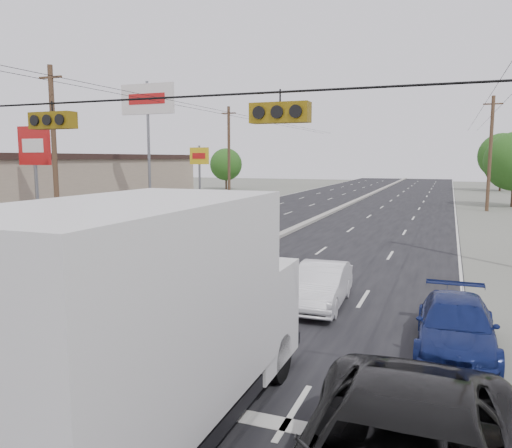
% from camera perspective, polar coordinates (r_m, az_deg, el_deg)
% --- Properties ---
extents(ground, '(200.00, 200.00, 0.00)m').
position_cam_1_polar(ground, '(13.33, -25.84, -13.75)').
color(ground, '#606356').
rests_on(ground, ground).
extents(road_surface, '(20.00, 160.00, 0.02)m').
position_cam_1_polar(road_surface, '(39.73, 7.51, 0.73)').
color(road_surface, black).
rests_on(road_surface, ground).
extents(center_median, '(0.50, 160.00, 0.20)m').
position_cam_1_polar(center_median, '(39.72, 7.51, 0.88)').
color(center_median, gray).
rests_on(center_median, ground).
extents(strip_mall, '(12.00, 42.00, 4.60)m').
position_cam_1_polar(strip_mall, '(48.61, -25.48, 4.02)').
color(strip_mall, tan).
rests_on(strip_mall, ground).
extents(parking_lot, '(10.00, 42.00, 0.02)m').
position_cam_1_polar(parking_lot, '(42.72, -16.97, 0.94)').
color(parking_lot, black).
rests_on(parking_lot, ground).
extents(utility_pole_left_b, '(1.60, 0.30, 10.00)m').
position_cam_1_polar(utility_pole_left_b, '(31.94, -22.06, 7.79)').
color(utility_pole_left_b, '#422D1E').
rests_on(utility_pole_left_b, ground).
extents(utility_pole_left_c, '(1.60, 0.30, 10.00)m').
position_cam_1_polar(utility_pole_left_c, '(53.03, -3.11, 8.01)').
color(utility_pole_left_c, '#422D1E').
rests_on(utility_pole_left_c, ground).
extents(utility_pole_right_c, '(1.60, 0.30, 10.00)m').
position_cam_1_polar(utility_pole_right_c, '(48.46, 25.20, 7.36)').
color(utility_pole_right_c, '#422D1E').
rests_on(utility_pole_right_c, ground).
extents(traffic_signals, '(25.00, 0.30, 0.54)m').
position_cam_1_polar(traffic_signals, '(11.51, -22.59, 11.07)').
color(traffic_signals, black).
rests_on(traffic_signals, ground).
extents(pole_sign_mid, '(2.60, 0.25, 7.00)m').
position_cam_1_polar(pole_sign_mid, '(37.22, -23.98, 7.59)').
color(pole_sign_mid, slate).
rests_on(pole_sign_mid, ground).
extents(pole_sign_billboard, '(5.00, 0.25, 11.00)m').
position_cam_1_polar(pole_sign_billboard, '(43.64, -12.28, 12.90)').
color(pole_sign_billboard, slate).
rests_on(pole_sign_billboard, ground).
extents(pole_sign_far, '(2.20, 0.25, 6.00)m').
position_cam_1_polar(pole_sign_far, '(54.56, -6.49, 7.23)').
color(pole_sign_far, slate).
rests_on(pole_sign_far, ground).
extents(tree_left_far, '(4.80, 4.80, 6.12)m').
position_cam_1_polar(tree_left_far, '(75.18, -3.44, 6.81)').
color(tree_left_far, '#382619').
rests_on(tree_left_far, ground).
extents(tree_right_far, '(6.40, 6.40, 8.16)m').
position_cam_1_polar(tree_right_far, '(78.64, 26.28, 6.99)').
color(tree_right_far, '#382619').
rests_on(tree_right_far, ground).
extents(box_truck, '(2.87, 8.00, 4.05)m').
position_cam_1_polar(box_truck, '(8.41, -11.74, -10.58)').
color(box_truck, black).
rests_on(box_truck, ground).
extents(red_sedan, '(1.88, 4.28, 1.37)m').
position_cam_1_polar(red_sedan, '(16.15, -8.86, -6.84)').
color(red_sedan, '#B20A20').
rests_on(red_sedan, ground).
extents(queue_car_a, '(2.08, 4.24, 1.39)m').
position_cam_1_polar(queue_car_a, '(21.31, -0.47, -3.20)').
color(queue_car_a, black).
rests_on(queue_car_a, ground).
extents(queue_car_b, '(1.59, 4.12, 1.34)m').
position_cam_1_polar(queue_car_b, '(15.99, 7.44, -7.02)').
color(queue_car_b, white).
rests_on(queue_car_b, ground).
extents(queue_car_d, '(1.87, 4.48, 1.29)m').
position_cam_1_polar(queue_car_d, '(13.12, 21.87, -10.89)').
color(queue_car_d, navy).
rests_on(queue_car_d, ground).
extents(oncoming_near, '(2.48, 5.37, 1.52)m').
position_cam_1_polar(oncoming_near, '(25.71, -12.14, -1.37)').
color(oncoming_near, black).
rests_on(oncoming_near, ground).
extents(oncoming_far, '(2.62, 5.22, 1.42)m').
position_cam_1_polar(oncoming_far, '(32.77, -2.26, 0.60)').
color(oncoming_far, '#A7A8AE').
rests_on(oncoming_far, ground).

